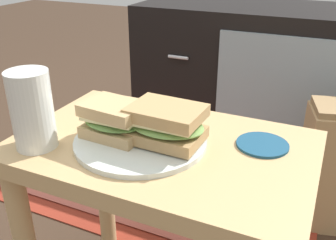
% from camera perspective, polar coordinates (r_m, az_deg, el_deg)
% --- Properties ---
extents(side_table, '(0.56, 0.36, 0.46)m').
position_cam_1_polar(side_table, '(0.77, -0.79, -9.38)').
color(side_table, tan).
rests_on(side_table, ground).
extents(tv_cabinet, '(0.96, 0.46, 0.58)m').
position_cam_1_polar(tv_cabinet, '(1.63, 13.36, 6.10)').
color(tv_cabinet, black).
rests_on(tv_cabinet, ground).
extents(area_rug, '(1.15, 0.73, 0.01)m').
position_cam_1_polar(area_rug, '(1.45, -1.38, -8.18)').
color(area_rug, maroon).
rests_on(area_rug, ground).
extents(plate, '(0.25, 0.25, 0.01)m').
position_cam_1_polar(plate, '(0.72, -4.11, -3.10)').
color(plate, silver).
rests_on(plate, side_table).
extents(sandwich_front, '(0.13, 0.10, 0.07)m').
position_cam_1_polar(sandwich_front, '(0.72, -8.01, 0.04)').
color(sandwich_front, tan).
rests_on(sandwich_front, plate).
extents(sandwich_back, '(0.14, 0.11, 0.07)m').
position_cam_1_polar(sandwich_back, '(0.69, -0.23, -0.57)').
color(sandwich_back, tan).
rests_on(sandwich_back, plate).
extents(beer_glass, '(0.08, 0.08, 0.14)m').
position_cam_1_polar(beer_glass, '(0.72, -19.59, 1.17)').
color(beer_glass, silver).
rests_on(beer_glass, side_table).
extents(coaster, '(0.10, 0.10, 0.01)m').
position_cam_1_polar(coaster, '(0.73, 13.90, -3.58)').
color(coaster, navy).
rests_on(coaster, side_table).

